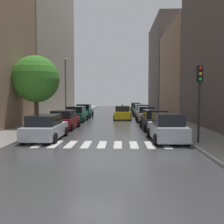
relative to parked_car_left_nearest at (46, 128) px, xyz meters
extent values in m
cube|color=#3B3B3D|center=(3.74, 19.07, -0.77)|extent=(28.00, 72.00, 0.04)
cube|color=gray|center=(-2.76, 19.07, -0.67)|extent=(3.00, 72.00, 0.15)
cube|color=gray|center=(10.24, 19.07, -0.67)|extent=(3.00, 72.00, 0.15)
cube|color=silver|center=(0.14, -1.58, -0.74)|extent=(0.45, 2.20, 0.01)
cube|color=silver|center=(1.04, -1.58, -0.74)|extent=(0.45, 2.20, 0.01)
cube|color=silver|center=(1.94, -1.58, -0.74)|extent=(0.45, 2.20, 0.01)
cube|color=silver|center=(2.84, -1.58, -0.74)|extent=(0.45, 2.20, 0.01)
cube|color=silver|center=(3.74, -1.58, -0.74)|extent=(0.45, 2.20, 0.01)
cube|color=silver|center=(4.64, -1.58, -0.74)|extent=(0.45, 2.20, 0.01)
cube|color=silver|center=(5.54, -1.58, -0.74)|extent=(0.45, 2.20, 0.01)
cube|color=silver|center=(6.44, -1.58, -0.74)|extent=(0.45, 2.20, 0.01)
cube|color=silver|center=(7.34, -1.58, -0.74)|extent=(0.45, 2.20, 0.01)
cube|color=#9E9384|center=(-7.26, 22.29, 11.53)|extent=(6.00, 21.75, 24.55)
cube|color=#8C6B56|center=(14.74, 21.99, 5.68)|extent=(6.00, 15.65, 12.86)
cube|color=#564C47|center=(14.74, 39.42, 8.48)|extent=(6.00, 17.55, 18.46)
cube|color=#B2B7BF|center=(0.00, 0.06, -0.18)|extent=(1.96, 4.36, 0.78)
cube|color=black|center=(0.00, -0.16, 0.52)|extent=(1.71, 2.40, 0.63)
cylinder|color=black|center=(-0.95, 1.50, -0.43)|extent=(0.23, 0.64, 0.64)
cylinder|color=black|center=(0.97, 1.48, -0.43)|extent=(0.23, 0.64, 0.64)
cylinder|color=black|center=(-0.97, -1.37, -0.43)|extent=(0.23, 0.64, 0.64)
cylinder|color=black|center=(0.95, -1.38, -0.43)|extent=(0.23, 0.64, 0.64)
cube|color=maroon|center=(0.03, 5.28, -0.18)|extent=(2.01, 4.16, 0.77)
cube|color=black|center=(0.02, 5.07, 0.52)|extent=(1.72, 2.31, 0.63)
cylinder|color=black|center=(-0.85, 6.66, -0.43)|extent=(0.24, 0.65, 0.64)
cylinder|color=black|center=(1.01, 6.60, -0.43)|extent=(0.24, 0.65, 0.64)
cylinder|color=black|center=(-0.95, 3.96, -0.43)|extent=(0.24, 0.65, 0.64)
cylinder|color=black|center=(0.91, 3.89, -0.43)|extent=(0.24, 0.65, 0.64)
cube|color=#0C4C2D|center=(-0.08, 11.75, -0.16)|extent=(2.01, 4.30, 0.82)
cube|color=black|center=(-0.08, 11.54, 0.58)|extent=(1.74, 2.38, 0.67)
cylinder|color=black|center=(-1.00, 13.18, -0.43)|extent=(0.23, 0.64, 0.64)
cylinder|color=black|center=(0.91, 13.13, -0.43)|extent=(0.23, 0.64, 0.64)
cylinder|color=black|center=(-1.06, 10.37, -0.43)|extent=(0.23, 0.64, 0.64)
cylinder|color=black|center=(0.85, 10.33, -0.43)|extent=(0.23, 0.64, 0.64)
cube|color=#0C4C2D|center=(-0.03, 17.32, -0.14)|extent=(1.92, 4.11, 0.85)
cube|color=black|center=(-0.03, 17.11, 0.63)|extent=(1.67, 2.27, 0.70)
cylinder|color=black|center=(-0.94, 18.68, -0.43)|extent=(0.23, 0.64, 0.64)
cylinder|color=black|center=(0.92, 18.65, -0.43)|extent=(0.23, 0.64, 0.64)
cylinder|color=black|center=(-0.98, 15.98, -0.43)|extent=(0.23, 0.64, 0.64)
cylinder|color=black|center=(0.88, 15.96, -0.43)|extent=(0.23, 0.64, 0.64)
cube|color=#B2B7BF|center=(7.64, -0.22, -0.15)|extent=(1.95, 4.15, 0.85)
cube|color=black|center=(7.65, -0.42, 0.62)|extent=(1.67, 2.30, 0.69)
cylinder|color=black|center=(6.69, 1.10, -0.43)|extent=(0.24, 0.65, 0.64)
cylinder|color=black|center=(8.51, 1.16, -0.43)|extent=(0.24, 0.65, 0.64)
cylinder|color=black|center=(6.78, -1.60, -0.43)|extent=(0.24, 0.65, 0.64)
cylinder|color=black|center=(8.60, -1.54, -0.43)|extent=(0.24, 0.65, 0.64)
cube|color=black|center=(7.62, 5.44, -0.17)|extent=(2.03, 4.62, 0.80)
cube|color=black|center=(7.63, 5.21, 0.56)|extent=(1.74, 2.56, 0.66)
cylinder|color=black|center=(6.63, 6.92, -0.43)|extent=(0.24, 0.65, 0.64)
cylinder|color=black|center=(8.53, 6.97, -0.43)|extent=(0.24, 0.65, 0.64)
cylinder|color=black|center=(6.71, 3.90, -0.43)|extent=(0.24, 0.65, 0.64)
cylinder|color=black|center=(8.61, 3.96, -0.43)|extent=(0.24, 0.65, 0.64)
cube|color=#B2B7BF|center=(7.56, 12.20, -0.16)|extent=(1.87, 4.67, 0.81)
cube|color=black|center=(7.56, 11.97, 0.57)|extent=(1.64, 2.57, 0.66)
cylinder|color=black|center=(6.65, 13.75, -0.43)|extent=(0.22, 0.64, 0.64)
cylinder|color=black|center=(8.49, 13.74, -0.43)|extent=(0.22, 0.64, 0.64)
cylinder|color=black|center=(6.63, 10.67, -0.43)|extent=(0.22, 0.64, 0.64)
cylinder|color=black|center=(8.48, 10.66, -0.43)|extent=(0.22, 0.64, 0.64)
cube|color=#0C4C2D|center=(7.61, 17.86, -0.16)|extent=(1.99, 4.28, 0.82)
cube|color=black|center=(7.62, 17.65, 0.58)|extent=(1.68, 2.38, 0.67)
cylinder|color=black|center=(6.65, 19.20, -0.43)|extent=(0.25, 0.65, 0.64)
cylinder|color=black|center=(8.43, 19.29, -0.43)|extent=(0.25, 0.65, 0.64)
cylinder|color=black|center=(6.78, 16.43, -0.43)|extent=(0.25, 0.65, 0.64)
cylinder|color=black|center=(8.56, 16.52, -0.43)|extent=(0.25, 0.65, 0.64)
cube|color=#0C4C2D|center=(7.57, 23.29, -0.19)|extent=(1.99, 4.23, 0.76)
cube|color=black|center=(7.56, 23.08, 0.51)|extent=(1.69, 2.35, 0.63)
cylinder|color=black|center=(6.72, 24.70, -0.43)|extent=(0.25, 0.65, 0.64)
cylinder|color=black|center=(8.53, 24.62, -0.43)|extent=(0.25, 0.65, 0.64)
cylinder|color=black|center=(6.61, 21.96, -0.43)|extent=(0.25, 0.65, 0.64)
cylinder|color=black|center=(8.42, 21.88, -0.43)|extent=(0.25, 0.65, 0.64)
cube|color=#474C51|center=(7.51, 29.63, -0.18)|extent=(1.97, 4.43, 0.79)
cube|color=black|center=(7.50, 29.41, 0.54)|extent=(1.68, 2.46, 0.64)
cylinder|color=black|center=(6.65, 31.10, -0.43)|extent=(0.24, 0.65, 0.64)
cylinder|color=black|center=(8.46, 31.04, -0.43)|extent=(0.24, 0.65, 0.64)
cylinder|color=black|center=(6.55, 28.22, -0.43)|extent=(0.24, 0.65, 0.64)
cylinder|color=black|center=(8.36, 28.16, -0.43)|extent=(0.24, 0.65, 0.64)
cube|color=yellow|center=(5.02, 14.29, -0.17)|extent=(1.93, 4.35, 0.80)
cube|color=black|center=(5.02, 14.07, 0.55)|extent=(1.67, 2.40, 0.65)
cube|color=#F2EDCC|center=(5.02, 14.07, 0.97)|extent=(0.21, 0.36, 0.18)
cylinder|color=black|center=(4.12, 15.73, -0.43)|extent=(0.23, 0.64, 0.64)
cylinder|color=black|center=(5.97, 15.70, -0.43)|extent=(0.23, 0.64, 0.64)
cylinder|color=black|center=(4.07, 12.88, -0.43)|extent=(0.23, 0.64, 0.64)
cylinder|color=black|center=(5.92, 12.85, -0.43)|extent=(0.23, 0.64, 0.64)
cylinder|color=#513823|center=(-2.63, 6.09, 0.59)|extent=(0.36, 0.36, 2.38)
sphere|color=#3C862A|center=(-2.63, 6.09, 3.52)|extent=(4.08, 4.08, 4.08)
cylinder|color=black|center=(9.19, -1.50, 1.10)|extent=(0.12, 0.12, 3.40)
cube|color=black|center=(9.19, -1.50, 3.25)|extent=(0.30, 0.30, 0.90)
sphere|color=red|center=(9.19, -1.68, 3.55)|extent=(0.18, 0.18, 0.18)
sphere|color=#F2A519|center=(9.19, -1.68, 3.25)|extent=(0.18, 0.18, 0.18)
sphere|color=green|center=(9.19, -1.68, 2.95)|extent=(0.18, 0.18, 0.18)
cylinder|color=#595B60|center=(-1.81, 14.20, 2.83)|extent=(0.16, 0.16, 6.86)
ellipsoid|color=beige|center=(-1.81, 14.20, 6.41)|extent=(0.60, 0.28, 0.24)
camera|label=1|loc=(4.79, -15.75, 2.01)|focal=40.32mm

